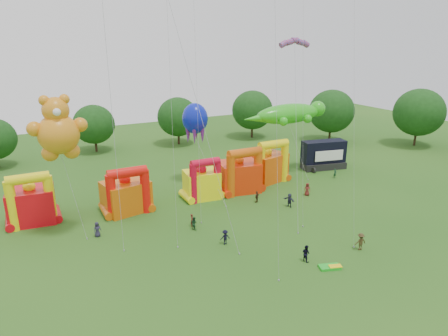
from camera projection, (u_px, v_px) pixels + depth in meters
name	position (u px, v px, depth m)	size (l,w,h in m)	color
ground	(334.00, 309.00, 32.12)	(160.00, 160.00, 0.00)	#205116
tree_ring	(324.00, 239.00, 30.19)	(122.74, 124.83, 12.07)	#352314
bouncy_castle_0	(32.00, 203.00, 46.49)	(5.45, 4.55, 6.45)	red
bouncy_castle_1	(127.00, 194.00, 49.58)	(6.00, 5.17, 6.12)	#D45B0B
bouncy_castle_2	(202.00, 182.00, 53.78)	(4.84, 4.06, 5.87)	#FFF50D
bouncy_castle_3	(240.00, 174.00, 56.24)	(6.22, 5.33, 6.59)	red
bouncy_castle_4	(268.00, 165.00, 60.45)	(6.20, 5.42, 6.59)	#DD500C
stage_trailer	(324.00, 155.00, 66.26)	(7.64, 4.20, 4.77)	black
teddy_bear_kite	(62.00, 144.00, 40.75)	(5.83, 4.14, 15.58)	orange
gecko_kite	(291.00, 122.00, 61.84)	(15.01, 7.04, 11.31)	green
octopus_kite	(201.00, 139.00, 56.76)	(3.73, 12.51, 12.04)	#0B19B1
parafoil_kites	(247.00, 124.00, 42.22)	(26.64, 10.93, 29.93)	#E4400A
diamond_kites	(254.00, 72.00, 40.22)	(18.96, 20.60, 40.36)	red
folded_kite_bundle	(330.00, 267.00, 37.75)	(2.21, 1.59, 0.31)	green
spectator_0	(97.00, 229.00, 43.60)	(0.84, 0.54, 1.71)	#27233B
spectator_1	(192.00, 220.00, 46.00)	(0.56, 0.37, 1.54)	#542118
spectator_2	(194.00, 223.00, 45.27)	(0.75, 0.58, 1.53)	#183D20
spectator_3	(225.00, 237.00, 41.96)	(1.06, 0.61, 1.65)	black
spectator_4	(257.00, 197.00, 52.79)	(0.92, 0.38, 1.57)	#3E2A18
spectator_5	(289.00, 200.00, 51.36)	(1.68, 0.54, 1.82)	#272640
spectator_6	(307.00, 189.00, 55.04)	(0.89, 0.58, 1.82)	maroon
spectator_7	(335.00, 173.00, 62.06)	(0.55, 0.36, 1.52)	#173B24
spectator_8	(306.00, 253.00, 38.77)	(0.83, 0.65, 1.71)	black
spectator_9	(360.00, 242.00, 40.82)	(1.21, 0.69, 1.87)	#3C3018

